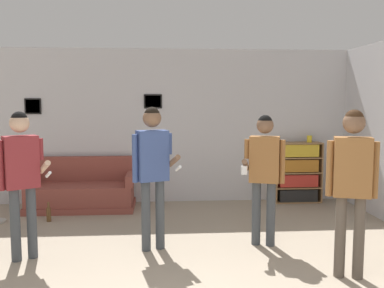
# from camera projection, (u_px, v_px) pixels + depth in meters

# --- Properties ---
(wall_back) EXTENTS (8.74, 0.08, 2.70)m
(wall_back) POSITION_uv_depth(u_px,v_px,m) (170.00, 126.00, 7.56)
(wall_back) COLOR silver
(wall_back) RESTS_ON ground_plane
(couch) EXTENTS (1.75, 0.80, 0.84)m
(couch) POSITION_uv_depth(u_px,v_px,m) (82.00, 192.00, 7.15)
(couch) COLOR brown
(couch) RESTS_ON ground_plane
(bookshelf) EXTENTS (0.83, 0.30, 1.07)m
(bookshelf) POSITION_uv_depth(u_px,v_px,m) (297.00, 172.00, 7.59)
(bookshelf) COLOR olive
(bookshelf) RESTS_ON ground_plane
(person_player_foreground_left) EXTENTS (0.60, 0.37, 1.69)m
(person_player_foreground_left) POSITION_uv_depth(u_px,v_px,m) (21.00, 169.00, 4.79)
(person_player_foreground_left) COLOR #3D4247
(person_player_foreground_left) RESTS_ON ground_plane
(person_player_foreground_center) EXTENTS (0.58, 0.42, 1.73)m
(person_player_foreground_center) POSITION_uv_depth(u_px,v_px,m) (153.00, 162.00, 5.10)
(person_player_foreground_center) COLOR #3D4247
(person_player_foreground_center) RESTS_ON ground_plane
(person_watcher_holding_cup) EXTENTS (0.56, 0.38, 1.63)m
(person_watcher_holding_cup) POSITION_uv_depth(u_px,v_px,m) (264.00, 166.00, 5.27)
(person_watcher_holding_cup) COLOR #3D4247
(person_watcher_holding_cup) RESTS_ON ground_plane
(person_spectator_near_bookshelf) EXTENTS (0.48, 0.30, 1.72)m
(person_spectator_near_bookshelf) POSITION_uv_depth(u_px,v_px,m) (352.00, 175.00, 4.29)
(person_spectator_near_bookshelf) COLOR brown
(person_spectator_near_bookshelf) RESTS_ON ground_plane
(bottle_on_floor) EXTENTS (0.07, 0.07, 0.30)m
(bottle_on_floor) POSITION_uv_depth(u_px,v_px,m) (49.00, 214.00, 6.40)
(bottle_on_floor) COLOR brown
(bottle_on_floor) RESTS_ON ground_plane
(drinking_cup) EXTENTS (0.09, 0.09, 0.12)m
(drinking_cup) POSITION_uv_depth(u_px,v_px,m) (309.00, 139.00, 7.54)
(drinking_cup) COLOR yellow
(drinking_cup) RESTS_ON bookshelf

